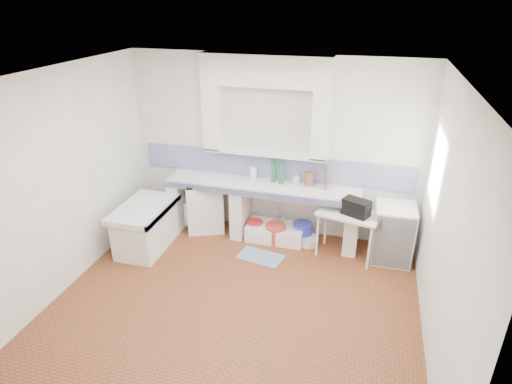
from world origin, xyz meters
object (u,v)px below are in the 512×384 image
(sink, at_px, (275,233))
(stove, at_px, (205,205))
(side_table, at_px, (347,235))
(fridge, at_px, (393,233))

(sink, bearing_deg, stove, 176.57)
(stove, relative_size, side_table, 0.95)
(side_table, bearing_deg, fridge, 19.99)
(sink, height_order, side_table, side_table)
(fridge, bearing_deg, sink, 175.42)
(sink, height_order, fridge, fridge)
(side_table, distance_m, fridge, 0.65)
(stove, bearing_deg, fridge, -24.90)
(fridge, bearing_deg, stove, 175.82)
(stove, xyz_separation_m, side_table, (2.30, -0.25, -0.05))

